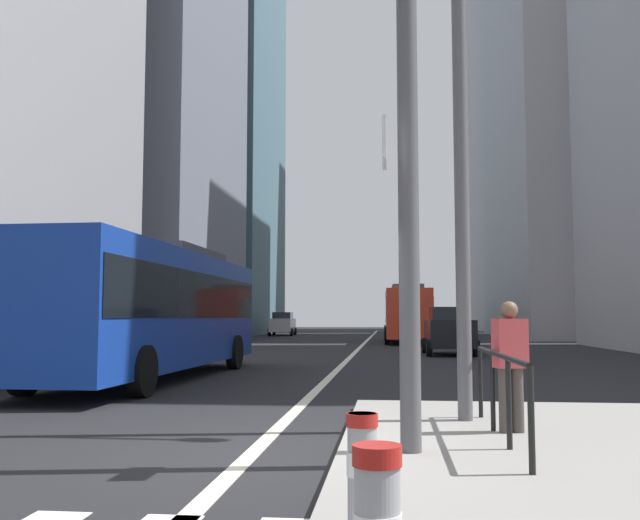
{
  "coord_description": "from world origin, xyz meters",
  "views": [
    {
      "loc": [
        1.57,
        -7.75,
        1.54
      ],
      "look_at": [
        -2.32,
        30.27,
        4.7
      ],
      "focal_mm": 38.84,
      "sensor_mm": 36.0,
      "label": 1
    }
  ],
  "objects": [
    {
      "name": "pedestrian_walking",
      "position": [
        3.01,
        0.9,
        1.02
      ],
      "size": [
        0.43,
        0.33,
        1.58
      ],
      "color": "#423D38",
      "rests_on": "median_island"
    },
    {
      "name": "pedestrian_railing",
      "position": [
        2.8,
        0.4,
        0.85
      ],
      "size": [
        0.06,
        3.57,
        0.98
      ],
      "color": "black",
      "rests_on": "median_island"
    },
    {
      "name": "office_tower_left_far",
      "position": [
        -16.0,
        56.1,
        23.57
      ],
      "size": [
        12.78,
        17.59,
        47.14
      ],
      "primitive_type": "cube",
      "color": "slate",
      "rests_on": "ground"
    },
    {
      "name": "city_bus_blue_oncoming",
      "position": [
        -4.33,
        8.93,
        1.84
      ],
      "size": [
        2.85,
        11.51,
        3.4
      ],
      "color": "#14389E",
      "rests_on": "ground"
    },
    {
      "name": "traffic_signal_gantry",
      "position": [
        -0.6,
        -0.45,
        4.15
      ],
      "size": [
        6.98,
        0.65,
        6.0
      ],
      "color": "#515156",
      "rests_on": "median_island"
    },
    {
      "name": "car_oncoming_mid",
      "position": [
        -7.44,
        49.62,
        0.99
      ],
      "size": [
        2.16,
        4.27,
        1.94
      ],
      "color": "silver",
      "rests_on": "ground"
    },
    {
      "name": "car_receding_near",
      "position": [
        3.93,
        21.08,
        0.99
      ],
      "size": [
        2.08,
        4.13,
        1.94
      ],
      "color": "black",
      "rests_on": "ground"
    },
    {
      "name": "office_tower_right_mid",
      "position": [
        17.0,
        48.11,
        18.66
      ],
      "size": [
        13.37,
        22.14,
        37.31
      ],
      "primitive_type": "cube",
      "color": "#9E9EA3",
      "rests_on": "ground"
    },
    {
      "name": "city_bus_red_distant",
      "position": [
        3.08,
        56.94,
        1.84
      ],
      "size": [
        2.88,
        11.68,
        3.4
      ],
      "color": "#198456",
      "rests_on": "ground"
    },
    {
      "name": "ground_plane",
      "position": [
        0.0,
        20.0,
        0.0
      ],
      "size": [
        160.0,
        160.0,
        0.0
      ],
      "primitive_type": "plane",
      "color": "black"
    },
    {
      "name": "street_lamp_post",
      "position": [
        2.56,
        1.85,
        5.28
      ],
      "size": [
        5.5,
        0.32,
        8.0
      ],
      "color": "#56565B",
      "rests_on": "median_island"
    },
    {
      "name": "city_bus_red_receding",
      "position": [
        2.51,
        34.71,
        1.84
      ],
      "size": [
        2.81,
        10.83,
        3.4
      ],
      "color": "red",
      "rests_on": "ground"
    },
    {
      "name": "office_tower_right_far",
      "position": [
        17.0,
        75.76,
        23.08
      ],
      "size": [
        11.14,
        22.76,
        46.15
      ],
      "primitive_type": "cube",
      "color": "#9E9EA3",
      "rests_on": "ground"
    },
    {
      "name": "lane_centre_line",
      "position": [
        0.0,
        30.0,
        0.01
      ],
      "size": [
        0.2,
        80.0,
        0.01
      ],
      "primitive_type": "cube",
      "color": "beige",
      "rests_on": "ground"
    },
    {
      "name": "bollard_left",
      "position": [
        1.39,
        -3.46,
        0.6
      ],
      "size": [
        0.2,
        0.2,
        0.8
      ],
      "color": "#99999E",
      "rests_on": "median_island"
    }
  ]
}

